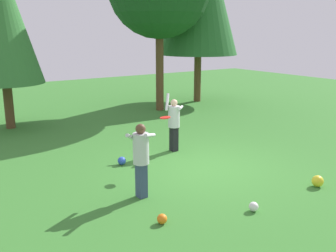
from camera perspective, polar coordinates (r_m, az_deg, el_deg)
The scene contains 9 objects.
ground_plane at distance 10.27m, azimuth 5.59°, elevation -6.12°, with size 40.00×40.00×0.00m, color #387A2D.
person_thrower at distance 11.41m, azimuth 0.88°, elevation 0.80°, with size 0.66×0.66×1.72m.
person_catcher at distance 8.21m, azimuth -3.98°, elevation -4.18°, with size 0.73×0.72×1.62m.
frisbee at distance 9.82m, azimuth -0.42°, elevation 1.24°, with size 0.38×0.38×0.05m.
ball_blue at distance 10.49m, azimuth -6.80°, elevation -5.09°, with size 0.22×0.22×0.22m, color blue.
ball_orange at distance 7.41m, azimuth -0.88°, elevation -13.47°, with size 0.19×0.19×0.19m, color orange.
ball_yellow at distance 9.63m, azimuth 21.09°, elevation -7.56°, with size 0.27×0.27×0.27m, color yellow.
ball_white at distance 8.05m, azimuth 12.44°, elevation -11.48°, with size 0.19×0.19×0.19m, color white.
tree_left at distance 15.08m, azimuth -23.44°, elevation 14.72°, with size 2.69×2.69×6.44m.
Camera 1 is at (-6.21, -7.41, 3.49)m, focal length 41.56 mm.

